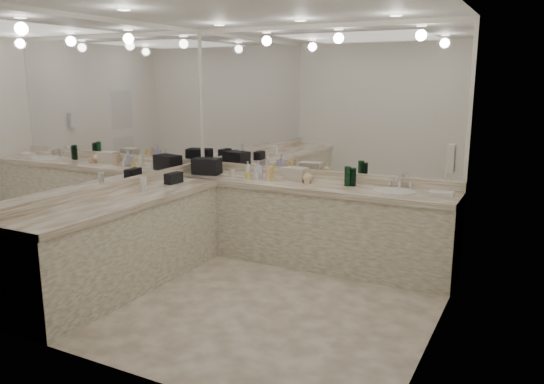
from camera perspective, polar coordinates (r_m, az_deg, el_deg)
The scene contains 34 objects.
floor at distance 5.04m, azimuth -1.81°, elevation -11.52°, with size 3.20×3.20×0.00m, color beige.
ceiling at distance 4.65m, azimuth -2.04°, elevation 19.25°, with size 3.20×3.20×0.00m, color white.
wall_back at distance 6.02m, azimuth 5.12°, elevation 5.18°, with size 3.20×0.02×2.60m, color white.
wall_left at distance 5.63m, azimuth -16.32°, elevation 4.27°, with size 0.02×3.00×2.60m, color white.
wall_right at distance 4.14m, azimuth 17.77°, elevation 1.50°, with size 0.02×3.00×2.60m, color white.
vanity_back_base at distance 5.92m, azimuth 3.85°, elevation -3.61°, with size 3.20×0.60×0.84m, color silver.
vanity_back_top at distance 5.80m, azimuth 3.87°, elevation 0.64°, with size 3.20×0.64×0.06m, color #EFE2CE.
vanity_left_base at distance 5.40m, azimuth -15.64°, elevation -5.60°, with size 0.60×2.40×0.84m, color silver.
vanity_left_top at distance 5.28m, azimuth -15.83°, elevation -0.95°, with size 0.64×2.42×0.06m, color #EFE2CE.
backsplash_back at distance 6.05m, azimuth 4.99°, elevation 1.87°, with size 3.20×0.04×0.10m, color #EFE2CE.
backsplash_left at distance 5.67m, azimuth -15.96°, elevation 0.75°, with size 0.04×3.00×0.10m, color #EFE2CE.
mirror_back at distance 5.97m, azimuth 5.16°, elevation 9.71°, with size 3.12×0.01×1.55m, color white.
mirror_left at distance 5.58m, azimuth -16.52°, elevation 9.10°, with size 0.01×2.92×1.55m, color white.
sink at distance 5.51m, azimuth 13.01°, elevation -0.00°, with size 0.44×0.44×0.03m, color white.
faucet at distance 5.69m, azimuth 13.59°, elevation 1.13°, with size 0.24×0.16×0.14m, color silver.
wall_phone at distance 4.83m, azimuth 18.73°, elevation 3.48°, with size 0.06×0.10×0.24m, color white.
door at distance 3.72m, azimuth 15.98°, elevation -3.51°, with size 0.02×0.82×2.10m, color white.
black_toiletry_bag at distance 6.36m, azimuth -7.03°, elevation 2.72°, with size 0.32×0.20×0.18m, color black.
black_bag_spill at distance 5.87m, azimuth -10.53°, elevation 1.47°, with size 0.09×0.21×0.11m, color black.
cream_cosmetic_case at distance 5.94m, azimuth 2.58°, elevation 1.94°, with size 0.25×0.16×0.15m, color beige.
hand_towel at distance 5.44m, azimuth 17.72°, elevation -0.15°, with size 0.23×0.16×0.04m, color white.
lotion_left at distance 5.50m, azimuth -13.65°, elevation 0.82°, with size 0.07×0.07×0.15m, color white.
soap_bottle_a at distance 6.17m, azimuth -2.61°, elevation 2.49°, with size 0.07×0.07×0.18m, color white.
soap_bottle_b at distance 6.05m, azimuth -1.46°, elevation 2.43°, with size 0.09×0.10×0.21m, color silver.
soap_bottle_c at distance 5.82m, azimuth 3.86°, elevation 1.75°, with size 0.12×0.12×0.15m, color #D6BB89.
green_bottle_0 at distance 5.69m, azimuth 8.15°, elevation 1.70°, with size 0.07×0.07×0.21m, color #124427.
green_bottle_1 at distance 5.71m, azimuth 8.68°, elevation 1.60°, with size 0.07×0.07×0.18m, color #124427.
green_bottle_2 at distance 5.70m, azimuth 8.67°, elevation 1.61°, with size 0.07×0.07×0.19m, color #124427.
amenity_bottle_0 at distance 6.08m, azimuth -2.59°, elevation 1.79°, with size 0.05×0.05×0.06m, color #F2D84C.
amenity_bottle_1 at distance 6.27m, azimuth -4.28°, elevation 2.10°, with size 0.06×0.06×0.07m, color white.
amenity_bottle_2 at distance 5.74m, azimuth 3.78°, elevation 1.16°, with size 0.06×0.06×0.07m, color #E0B28C.
amenity_bottle_3 at distance 6.05m, azimuth -0.04°, elevation 2.11°, with size 0.05×0.05×0.14m, color #F2D84C.
amenity_bottle_4 at distance 5.99m, azimuth -1.64°, elevation 1.73°, with size 0.05×0.05×0.08m, color white.
amenity_bottle_5 at distance 5.92m, azimuth -0.42°, elevation 1.93°, with size 0.05×0.05×0.15m, color #E0B28C.
Camera 1 is at (2.26, -4.03, 2.02)m, focal length 35.00 mm.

